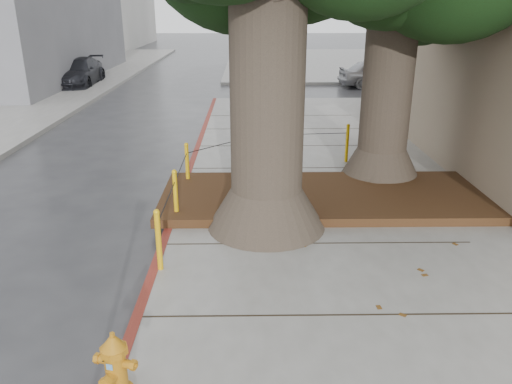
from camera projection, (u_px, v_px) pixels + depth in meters
ground at (297, 325)px, 6.26m from camera, size 140.00×140.00×0.00m
sidewalk_far at (344, 62)px, 34.40m from camera, size 16.00×20.00×0.15m
curb_red at (168, 235)px, 8.54m from camera, size 0.14×26.00×0.16m
planter_bed at (325, 196)px, 9.84m from camera, size 6.40×2.60×0.16m
bollard_ring at (236, 169)px, 10.11m from camera, size 3.79×5.39×0.95m
fire_hydrant at (115, 366)px, 4.82m from camera, size 0.39×0.37×0.73m
car_silver at (380, 73)px, 24.20m from camera, size 3.99×1.80×1.33m
car_red at (488, 80)px, 22.39m from camera, size 3.80×1.43×1.24m
car_dark at (77, 72)px, 24.40m from camera, size 2.09×4.77×1.36m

